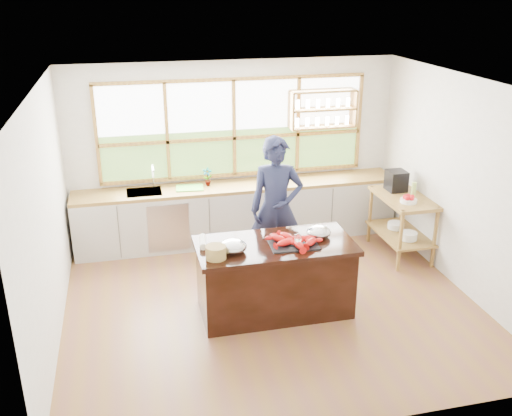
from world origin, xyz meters
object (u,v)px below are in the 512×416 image
object	(u,v)px
island	(275,277)
cook	(276,208)
wicker_basket	(216,252)

from	to	relation	value
island	cook	distance (m)	1.09
cook	wicker_basket	world-z (taller)	cook
island	cook	xyz separation A→B (m)	(0.26, 0.93, 0.51)
island	wicker_basket	distance (m)	0.93
island	cook	bearing A→B (deg)	74.16
wicker_basket	cook	bearing A→B (deg)	48.99
island	wicker_basket	xyz separation A→B (m)	(-0.74, -0.22, 0.52)
cook	wicker_basket	bearing A→B (deg)	-121.92
cook	wicker_basket	xyz separation A→B (m)	(-1.00, -1.15, 0.01)
island	wicker_basket	world-z (taller)	wicker_basket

